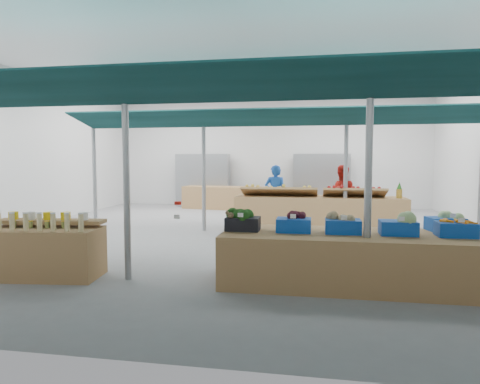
# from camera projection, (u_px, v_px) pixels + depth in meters

# --- Properties ---
(floor) EXTENTS (13.00, 13.00, 0.00)m
(floor) POSITION_uv_depth(u_px,v_px,m) (239.00, 235.00, 10.27)
(floor) COLOR slate
(floor) RESTS_ON ground
(hall) EXTENTS (13.00, 13.00, 13.00)m
(hall) POSITION_uv_depth(u_px,v_px,m) (249.00, 129.00, 11.48)
(hall) COLOR silver
(hall) RESTS_ON ground
(pole_grid) EXTENTS (10.00, 4.60, 3.00)m
(pole_grid) POSITION_uv_depth(u_px,v_px,m) (261.00, 160.00, 8.28)
(pole_grid) COLOR gray
(pole_grid) RESTS_ON floor
(awnings) EXTENTS (9.50, 7.08, 0.30)m
(awnings) POSITION_uv_depth(u_px,v_px,m) (261.00, 109.00, 8.21)
(awnings) COLOR #0A2B2C
(awnings) RESTS_ON pole_grid
(back_shelving_left) EXTENTS (2.00, 0.50, 2.00)m
(back_shelving_left) POSITION_uv_depth(u_px,v_px,m) (203.00, 181.00, 16.52)
(back_shelving_left) COLOR #B23F33
(back_shelving_left) RESTS_ON floor
(back_shelving_right) EXTENTS (2.00, 0.50, 2.00)m
(back_shelving_right) POSITION_uv_depth(u_px,v_px,m) (321.00, 182.00, 15.74)
(back_shelving_right) COLOR #B23F33
(back_shelving_right) RESTS_ON floor
(bottle_shelf) EXTENTS (1.79, 1.23, 1.04)m
(bottle_shelf) POSITION_uv_depth(u_px,v_px,m) (45.00, 250.00, 6.62)
(bottle_shelf) COLOR olive
(bottle_shelf) RESTS_ON floor
(veg_counter) EXTENTS (3.90, 1.30, 0.76)m
(veg_counter) POSITION_uv_depth(u_px,v_px,m) (358.00, 260.00, 6.15)
(veg_counter) COLOR olive
(veg_counter) RESTS_ON floor
(fruit_counter) EXTENTS (4.17, 1.00, 0.89)m
(fruit_counter) POSITION_uv_depth(u_px,v_px,m) (319.00, 214.00, 10.71)
(fruit_counter) COLOR olive
(fruit_counter) RESTS_ON floor
(far_counter) EXTENTS (4.68, 1.66, 0.83)m
(far_counter) POSITION_uv_depth(u_px,v_px,m) (244.00, 198.00, 15.45)
(far_counter) COLOR olive
(far_counter) RESTS_ON floor
(crate_stack) EXTENTS (0.50, 0.37, 0.56)m
(crate_stack) POSITION_uv_depth(u_px,v_px,m) (359.00, 256.00, 6.83)
(crate_stack) COLOR #0F43A7
(crate_stack) RESTS_ON floor
(vendor_left) EXTENTS (0.61, 0.40, 1.67)m
(vendor_left) POSITION_uv_depth(u_px,v_px,m) (275.00, 195.00, 11.97)
(vendor_left) COLOR blue
(vendor_left) RESTS_ON floor
(vendor_right) EXTENTS (0.81, 0.63, 1.67)m
(vendor_right) POSITION_uv_depth(u_px,v_px,m) (341.00, 196.00, 11.66)
(vendor_right) COLOR red
(vendor_right) RESTS_ON floor
(crate_broccoli) EXTENTS (0.50, 0.40, 0.35)m
(crate_broccoli) POSITION_uv_depth(u_px,v_px,m) (243.00, 220.00, 6.40)
(crate_broccoli) COLOR black
(crate_broccoli) RESTS_ON veg_counter
(crate_beets) EXTENTS (0.50, 0.40, 0.29)m
(crate_beets) POSITION_uv_depth(u_px,v_px,m) (294.00, 223.00, 6.27)
(crate_beets) COLOR #0F43A7
(crate_beets) RESTS_ON veg_counter
(crate_celeriac) EXTENTS (0.50, 0.40, 0.31)m
(crate_celeriac) POSITION_uv_depth(u_px,v_px,m) (343.00, 223.00, 6.15)
(crate_celeriac) COLOR #0F43A7
(crate_celeriac) RESTS_ON veg_counter
(crate_cabbage) EXTENTS (0.50, 0.40, 0.35)m
(crate_cabbage) POSITION_uv_depth(u_px,v_px,m) (398.00, 224.00, 6.02)
(crate_cabbage) COLOR #0F43A7
(crate_cabbage) RESTS_ON veg_counter
(crate_carrots) EXTENTS (0.50, 0.40, 0.29)m
(crate_carrots) POSITION_uv_depth(u_px,v_px,m) (456.00, 229.00, 5.89)
(crate_carrots) COLOR #0F43A7
(crate_carrots) RESTS_ON veg_counter
(sparrow) EXTENTS (0.12, 0.09, 0.11)m
(sparrow) POSITION_uv_depth(u_px,v_px,m) (230.00, 215.00, 6.29)
(sparrow) COLOR brown
(sparrow) RESTS_ON crate_broccoli
(pole_ribbon) EXTENTS (0.12, 0.12, 0.28)m
(pole_ribbon) POSITION_uv_depth(u_px,v_px,m) (178.00, 204.00, 7.06)
(pole_ribbon) COLOR red
(pole_ribbon) RESTS_ON pole_grid
(apple_heap_yellow) EXTENTS (1.90, 0.71, 0.27)m
(apple_heap_yellow) POSITION_uv_depth(u_px,v_px,m) (279.00, 190.00, 10.74)
(apple_heap_yellow) COLOR #997247
(apple_heap_yellow) RESTS_ON fruit_counter
(apple_heap_red) EXTENTS (1.50, 0.71, 0.27)m
(apple_heap_red) POSITION_uv_depth(u_px,v_px,m) (354.00, 191.00, 10.42)
(apple_heap_red) COLOR #997247
(apple_heap_red) RESTS_ON fruit_counter
(pineapple) EXTENTS (0.14, 0.14, 0.39)m
(pineapple) POSITION_uv_depth(u_px,v_px,m) (399.00, 191.00, 10.23)
(pineapple) COLOR #8C6019
(pineapple) RESTS_ON fruit_counter
(crate_extra) EXTENTS (0.56, 0.45, 0.32)m
(crate_extra) POSITION_uv_depth(u_px,v_px,m) (445.00, 221.00, 6.36)
(crate_extra) COLOR #0F43A7
(crate_extra) RESTS_ON veg_counter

